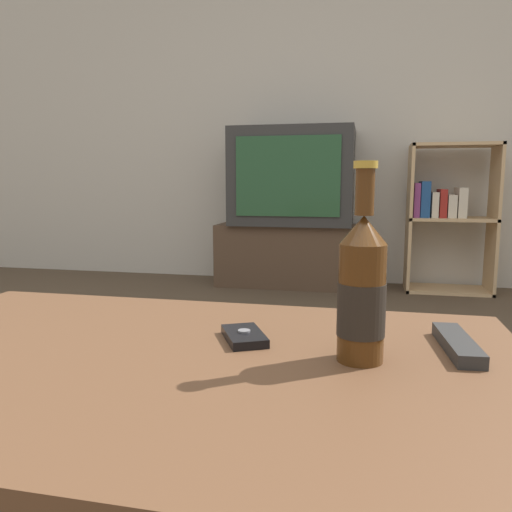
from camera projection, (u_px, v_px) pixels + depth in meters
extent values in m
cube|color=beige|center=(329.00, 100.00, 3.53)|extent=(8.00, 0.05, 2.60)
cube|color=brown|center=(166.00, 368.00, 0.73)|extent=(1.05, 0.66, 0.04)
cylinder|color=#492F1E|center=(22.00, 408.00, 1.13)|extent=(0.07, 0.07, 0.43)
cylinder|color=#492F1E|center=(460.00, 456.00, 0.93)|extent=(0.07, 0.07, 0.43)
cube|color=#4C3828|center=(292.00, 255.00, 3.49)|extent=(1.03, 0.36, 0.43)
cube|color=#2D2D2D|center=(292.00, 177.00, 3.41)|extent=(0.82, 0.44, 0.66)
cube|color=#234C2D|center=(287.00, 176.00, 3.19)|extent=(0.68, 0.01, 0.51)
cube|color=tan|center=(409.00, 218.00, 3.32)|extent=(0.02, 0.30, 0.97)
cube|color=tan|center=(493.00, 219.00, 3.21)|extent=(0.02, 0.30, 0.97)
cube|color=tan|center=(446.00, 290.00, 3.34)|extent=(0.54, 0.30, 0.02)
cube|color=tan|center=(450.00, 219.00, 3.27)|extent=(0.54, 0.30, 0.02)
cube|color=tan|center=(455.00, 145.00, 3.20)|extent=(0.54, 0.30, 0.02)
cube|color=#7F3875|center=(416.00, 200.00, 3.30)|extent=(0.04, 0.21, 0.22)
cube|color=navy|center=(424.00, 199.00, 3.29)|extent=(0.06, 0.21, 0.23)
cube|color=beige|center=(434.00, 205.00, 3.28)|extent=(0.04, 0.21, 0.16)
cube|color=maroon|center=(441.00, 203.00, 3.27)|extent=(0.04, 0.21, 0.18)
cube|color=beige|center=(450.00, 206.00, 3.26)|extent=(0.05, 0.21, 0.15)
cube|color=beige|center=(460.00, 203.00, 3.24)|extent=(0.05, 0.21, 0.19)
cylinder|color=#47280F|center=(361.00, 303.00, 0.70)|extent=(0.07, 0.07, 0.17)
cylinder|color=black|center=(361.00, 309.00, 0.70)|extent=(0.07, 0.07, 0.08)
cone|color=#47280F|center=(364.00, 230.00, 0.68)|extent=(0.07, 0.07, 0.04)
cylinder|color=#47280F|center=(365.00, 192.00, 0.67)|extent=(0.03, 0.03, 0.06)
cylinder|color=#B79333|center=(366.00, 165.00, 0.67)|extent=(0.03, 0.03, 0.01)
cube|color=black|center=(244.00, 336.00, 0.80)|extent=(0.10, 0.12, 0.01)
cylinder|color=slate|center=(244.00, 331.00, 0.80)|extent=(0.02, 0.02, 0.00)
cube|color=#282828|center=(457.00, 344.00, 0.75)|extent=(0.05, 0.17, 0.02)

